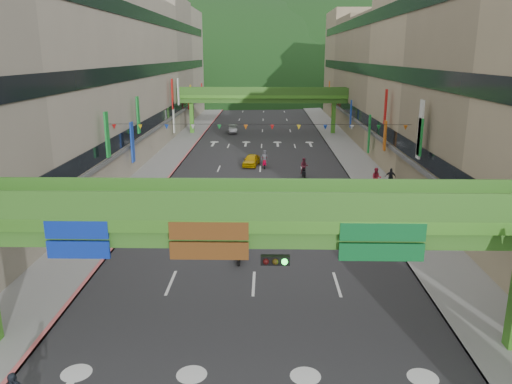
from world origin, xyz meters
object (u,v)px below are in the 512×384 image
car_yellow (251,160)px  scooter_rider_near (239,247)px  pedestrian_red (376,180)px  overpass_near (273,237)px  scooter_rider_mid (304,168)px  car_silver (233,129)px

car_yellow → scooter_rider_near: bearing=-79.9°
pedestrian_red → overpass_near: bearing=-99.6°
scooter_rider_near → scooter_rider_mid: scooter_rider_near is taller
scooter_rider_near → pedestrian_red: size_ratio=1.12×
scooter_rider_near → car_yellow: size_ratio=0.55×
car_yellow → pedestrian_red: pedestrian_red is taller
overpass_near → pedestrian_red: (9.79, 26.41, -4.27)m
scooter_rider_near → scooter_rider_mid: (5.40, 21.26, 0.06)m
overpass_near → car_silver: 60.64m
overpass_near → pedestrian_red: overpass_near is taller
scooter_rider_mid → pedestrian_red: scooter_rider_mid is taller
scooter_rider_mid → pedestrian_red: (6.28, -4.38, -0.11)m
scooter_rider_near → car_silver: bearing=94.2°
overpass_near → car_yellow: (-1.95, 36.13, -4.56)m
car_silver → pedestrian_red: 37.14m
car_silver → overpass_near: bearing=-90.3°
scooter_rider_mid → car_silver: bearing=107.2°
scooter_rider_near → car_yellow: bearing=90.1°
overpass_near → pedestrian_red: size_ratio=14.99×
overpass_near → scooter_rider_near: 10.59m
scooter_rider_mid → car_silver: scooter_rider_mid is taller
scooter_rider_near → car_yellow: 26.60m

